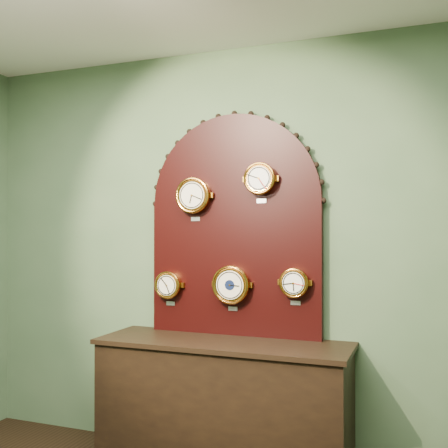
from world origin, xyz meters
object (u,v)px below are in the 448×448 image
at_px(arabic_clock, 260,179).
at_px(tide_clock, 294,283).
at_px(hygrometer, 169,285).
at_px(barometer, 231,285).
at_px(roman_clock, 194,196).
at_px(display_board, 234,218).
at_px(shop_counter, 223,408).

height_order(arabic_clock, tide_clock, arabic_clock).
height_order(hygrometer, barometer, barometer).
bearing_deg(roman_clock, display_board, 13.75).
xyz_separation_m(hygrometer, barometer, (0.47, -0.00, 0.02)).
distance_m(barometer, tide_clock, 0.43).
distance_m(shop_counter, hygrometer, 0.90).
xyz_separation_m(shop_counter, roman_clock, (-0.27, 0.15, 1.38)).
bearing_deg(display_board, roman_clock, -166.25).
relative_size(arabic_clock, hygrometer, 1.09).
bearing_deg(barometer, hygrometer, 179.78).
distance_m(arabic_clock, tide_clock, 0.71).
height_order(display_board, roman_clock, display_board).
bearing_deg(barometer, arabic_clock, 0.35).
bearing_deg(shop_counter, tide_clock, 19.66).
bearing_deg(barometer, roman_clock, 179.93).
distance_m(hygrometer, barometer, 0.47).
bearing_deg(display_board, tide_clock, -8.65).
distance_m(roman_clock, arabic_clock, 0.49).
xyz_separation_m(display_board, tide_clock, (0.43, -0.07, -0.42)).
bearing_deg(display_board, arabic_clock, -18.05).
bearing_deg(hygrometer, arabic_clock, -0.05).
relative_size(display_board, arabic_clock, 5.77).
xyz_separation_m(roman_clock, barometer, (0.28, -0.00, -0.60)).
height_order(display_board, arabic_clock, display_board).
relative_size(display_board, barometer, 4.95).
height_order(display_board, hygrometer, display_board).
distance_m(shop_counter, display_board, 1.25).
relative_size(arabic_clock, tide_clock, 1.09).
bearing_deg(roman_clock, arabic_clock, 0.11).
xyz_separation_m(roman_clock, tide_clock, (0.71, 0.00, -0.57)).
relative_size(roman_clock, barometer, 0.97).
xyz_separation_m(roman_clock, hygrometer, (-0.19, 0.00, -0.62)).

